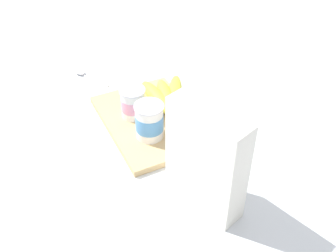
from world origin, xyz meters
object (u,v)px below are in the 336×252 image
(cutting_board, at_px, (151,121))
(yogurt_cup_front, at_px, (149,121))
(yogurt_cup_back, at_px, (133,103))
(banana_bunch, at_px, (166,97))
(spoon, at_px, (86,75))
(cereal_box, at_px, (206,160))

(cutting_board, relative_size, yogurt_cup_front, 3.45)
(yogurt_cup_back, height_order, banana_bunch, yogurt_cup_back)
(yogurt_cup_front, bearing_deg, spoon, 8.90)
(cutting_board, relative_size, yogurt_cup_back, 3.91)
(cereal_box, xyz_separation_m, yogurt_cup_front, (0.23, 0.02, -0.06))
(yogurt_cup_front, bearing_deg, yogurt_cup_back, 3.14)
(banana_bunch, height_order, spoon, banana_bunch)
(cereal_box, bearing_deg, cutting_board, 160.53)
(cereal_box, height_order, banana_bunch, cereal_box)
(banana_bunch, distance_m, spoon, 0.29)
(cutting_board, bearing_deg, cereal_box, 178.67)
(cereal_box, bearing_deg, yogurt_cup_back, 167.02)
(cutting_board, xyz_separation_m, yogurt_cup_front, (-0.06, 0.03, 0.05))
(cereal_box, relative_size, banana_bunch, 1.35)
(yogurt_cup_front, height_order, yogurt_cup_back, yogurt_cup_front)
(yogurt_cup_back, bearing_deg, spoon, 10.95)
(cereal_box, relative_size, yogurt_cup_back, 3.00)
(cereal_box, relative_size, spoon, 1.95)
(yogurt_cup_front, bearing_deg, banana_bunch, -42.02)
(yogurt_cup_front, xyz_separation_m, spoon, (0.35, 0.05, -0.06))
(yogurt_cup_front, relative_size, spoon, 0.74)
(cutting_board, relative_size, spoon, 2.55)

